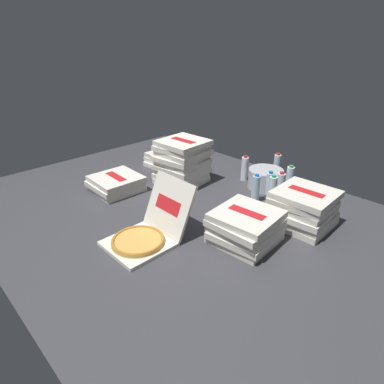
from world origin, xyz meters
The scene contains 15 objects.
ground_plane centered at (0.00, 0.00, -0.01)m, with size 3.20×2.40×0.02m, color #38383D.
open_pizza_box centered at (0.15, -0.40, 0.07)m, with size 0.36×0.52×0.36m.
pizza_stack_center_far centered at (-0.62, -0.13, 0.06)m, with size 0.39×0.39×0.13m.
pizza_stack_left_mid centered at (0.59, 0.04, 0.11)m, with size 0.40×0.41×0.21m.
pizza_stack_center_near centered at (-0.37, 0.39, 0.19)m, with size 0.42×0.43×0.38m.
pizza_stack_right_mid centered at (0.73, 0.49, 0.13)m, with size 0.40×0.40×0.26m.
pizza_stack_right_far centered at (-0.77, 0.57, 0.06)m, with size 0.40×0.41×0.13m.
ice_bucket centered at (0.20, 0.81, 0.08)m, with size 0.29×0.29×0.16m, color #B7BABF.
water_bottle_0 centered at (0.34, 0.67, 0.11)m, with size 0.06×0.06×0.23m.
water_bottle_1 centered at (0.38, 0.89, 0.11)m, with size 0.06×0.06×0.23m.
water_bottle_2 centered at (0.40, 0.72, 0.11)m, with size 0.06×0.06×0.23m.
water_bottle_3 centered at (-0.02, 0.81, 0.11)m, with size 0.06×0.06×0.23m.
water_bottle_4 centered at (0.14, 1.07, 0.11)m, with size 0.06×0.06×0.23m.
water_bottle_5 centered at (0.30, 0.54, 0.11)m, with size 0.06×0.06×0.23m.
water_bottle_6 centered at (0.40, 0.62, 0.11)m, with size 0.06×0.06×0.23m.
Camera 1 is at (1.60, -1.39, 1.19)m, focal length 30.57 mm.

